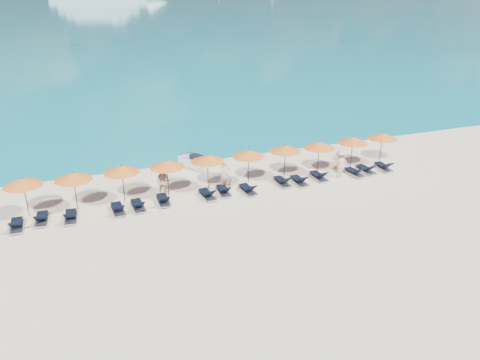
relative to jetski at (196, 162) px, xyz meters
name	(u,v)px	position (x,y,z in m)	size (l,w,h in m)	color
ground	(260,221)	(0.97, -8.98, -0.38)	(1400.00, 1400.00, 0.00)	beige
jetski	(196,162)	(0.00, 0.00, 0.00)	(2.04, 2.73, 0.92)	silver
beachgoer_a	(225,175)	(0.62, -4.36, 0.58)	(0.70, 0.46, 1.92)	#D6A086
beachgoer_b	(163,182)	(-3.13, -3.98, 0.53)	(0.88, 0.51, 1.81)	#D6A086
beachgoer_c	(340,163)	(8.31, -5.13, 0.57)	(1.23, 0.57, 1.90)	#D6A086
umbrella_0	(23,182)	(-10.60, -3.92, 1.64)	(2.10, 2.10, 2.28)	black
umbrella_1	(73,176)	(-8.06, -4.03, 1.64)	(2.10, 2.10, 2.28)	black
umbrella_2	(122,169)	(-5.43, -3.85, 1.64)	(2.10, 2.10, 2.28)	black
umbrella_3	(167,164)	(-2.84, -3.97, 1.64)	(2.10, 2.10, 2.28)	black
umbrella_4	(208,158)	(-0.32, -3.88, 1.64)	(2.10, 2.10, 2.28)	black
umbrella_5	(248,153)	(2.32, -3.96, 1.64)	(2.10, 2.10, 2.28)	black
umbrella_6	(285,148)	(4.90, -3.87, 1.64)	(2.10, 2.10, 2.28)	black
umbrella_7	(319,145)	(7.27, -4.08, 1.64)	(2.10, 2.10, 2.28)	black
umbrella_8	(353,140)	(9.96, -3.95, 1.64)	(2.10, 2.10, 2.28)	black
umbrella_9	(382,136)	(12.43, -3.86, 1.64)	(2.10, 2.10, 2.28)	black
lounger_0	(16,225)	(-11.14, -5.31, -0.14)	(0.63, 1.70, 0.66)	silver
lounger_1	(42,218)	(-9.93, -4.99, -0.14)	(0.75, 1.74, 0.66)	silver
lounger_2	(71,216)	(-8.48, -5.28, -0.14)	(0.77, 1.75, 0.66)	silver
lounger_3	(118,209)	(-5.99, -5.25, -0.14)	(0.68, 1.72, 0.66)	silver
lounger_4	(138,205)	(-4.88, -5.21, -0.14)	(0.68, 1.72, 0.66)	silver
lounger_5	(163,200)	(-3.39, -5.02, -0.14)	(0.68, 1.72, 0.66)	silver
lounger_6	(207,194)	(-0.79, -5.16, -0.14)	(0.76, 1.75, 0.66)	silver
lounger_7	(224,190)	(0.30, -4.99, -0.14)	(0.73, 1.74, 0.66)	silver
lounger_8	(248,189)	(1.73, -5.34, -0.14)	(0.74, 1.74, 0.66)	silver
lounger_9	(282,181)	(4.23, -4.97, -0.14)	(0.63, 1.70, 0.66)	silver
lounger_10	(299,180)	(5.29, -5.23, -0.14)	(0.63, 1.70, 0.66)	silver
lounger_11	(319,176)	(6.83, -5.01, -0.14)	(0.63, 1.70, 0.66)	silver
lounger_12	(354,172)	(9.40, -5.24, -0.14)	(0.77, 1.75, 0.66)	silver
lounger_13	(366,169)	(10.44, -5.08, -0.14)	(0.76, 1.75, 0.66)	silver
lounger_14	(384,167)	(11.85, -5.09, -0.14)	(0.75, 1.74, 0.66)	silver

